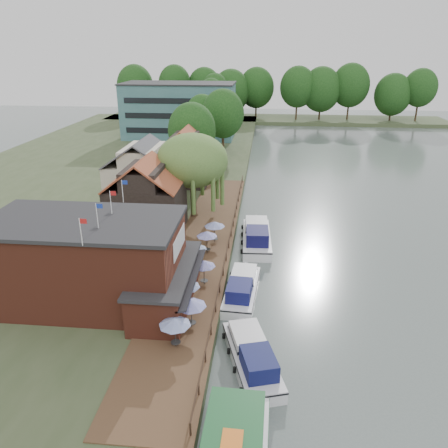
{
  "coord_description": "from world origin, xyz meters",
  "views": [
    {
      "loc": [
        -1.75,
        -31.46,
        20.82
      ],
      "look_at": [
        -6.0,
        12.0,
        3.0
      ],
      "focal_mm": 35.0,
      "sensor_mm": 36.0,
      "label": 1
    }
  ],
  "objects_px": {
    "pub": "(110,262)",
    "cottage_a": "(146,196)",
    "cottage_b": "(144,172)",
    "willow": "(193,176)",
    "hotel_block": "(179,110)",
    "umbrella_4": "(197,255)",
    "swan": "(225,405)",
    "umbrella_5": "(207,242)",
    "cottage_c": "(185,157)",
    "cruiser_0": "(252,352)",
    "umbrella_0": "(175,332)",
    "cruiser_2": "(257,234)",
    "umbrella_6": "(215,232)",
    "cruiser_1": "(242,285)",
    "umbrella_1": "(191,313)",
    "umbrella_2": "(187,294)",
    "umbrella_3": "(204,272)"
  },
  "relations": [
    {
      "from": "pub",
      "to": "cottage_a",
      "type": "xyz_separation_m",
      "value": [
        -1.0,
        15.0,
        0.6
      ]
    },
    {
      "from": "cottage_b",
      "to": "willow",
      "type": "distance_m",
      "value": 9.07
    },
    {
      "from": "hotel_block",
      "to": "umbrella_4",
      "type": "bearing_deg",
      "value": -77.73
    },
    {
      "from": "swan",
      "to": "willow",
      "type": "bearing_deg",
      "value": 102.88
    },
    {
      "from": "umbrella_5",
      "to": "cottage_c",
      "type": "bearing_deg",
      "value": 105.16
    },
    {
      "from": "umbrella_4",
      "to": "cruiser_0",
      "type": "xyz_separation_m",
      "value": [
        5.81,
        -12.44,
        -1.17
      ]
    },
    {
      "from": "umbrella_0",
      "to": "cruiser_2",
      "type": "bearing_deg",
      "value": 75.74
    },
    {
      "from": "pub",
      "to": "cruiser_2",
      "type": "distance_m",
      "value": 18.97
    },
    {
      "from": "umbrella_6",
      "to": "cruiser_1",
      "type": "relative_size",
      "value": 0.26
    },
    {
      "from": "umbrella_1",
      "to": "umbrella_4",
      "type": "height_order",
      "value": "same"
    },
    {
      "from": "willow",
      "to": "umbrella_2",
      "type": "xyz_separation_m",
      "value": [
        2.77,
        -20.39,
        -3.93
      ]
    },
    {
      "from": "umbrella_3",
      "to": "cruiser_2",
      "type": "xyz_separation_m",
      "value": [
        4.37,
        11.4,
        -0.99
      ]
    },
    {
      "from": "umbrella_6",
      "to": "cruiser_0",
      "type": "height_order",
      "value": "umbrella_6"
    },
    {
      "from": "umbrella_2",
      "to": "cruiser_0",
      "type": "relative_size",
      "value": 0.25
    },
    {
      "from": "umbrella_3",
      "to": "cruiser_0",
      "type": "relative_size",
      "value": 0.25
    },
    {
      "from": "hotel_block",
      "to": "cruiser_1",
      "type": "xyz_separation_m",
      "value": [
        18.53,
        -67.65,
        -6.04
      ]
    },
    {
      "from": "cottage_b",
      "to": "umbrella_5",
      "type": "bearing_deg",
      "value": -55.29
    },
    {
      "from": "willow",
      "to": "cruiser_2",
      "type": "distance_m",
      "value": 10.83
    },
    {
      "from": "umbrella_4",
      "to": "cruiser_0",
      "type": "height_order",
      "value": "umbrella_4"
    },
    {
      "from": "cottage_c",
      "to": "umbrella_3",
      "type": "distance_m",
      "value": 31.69
    },
    {
      "from": "umbrella_5",
      "to": "swan",
      "type": "xyz_separation_m",
      "value": [
        3.74,
        -19.53,
        -2.07
      ]
    },
    {
      "from": "umbrella_0",
      "to": "umbrella_1",
      "type": "distance_m",
      "value": 2.56
    },
    {
      "from": "cottage_c",
      "to": "umbrella_6",
      "type": "xyz_separation_m",
      "value": [
        7.04,
        -21.57,
        -2.96
      ]
    },
    {
      "from": "umbrella_6",
      "to": "cottage_a",
      "type": "bearing_deg",
      "value": 162.25
    },
    {
      "from": "cottage_c",
      "to": "umbrella_5",
      "type": "xyz_separation_m",
      "value": [
        6.57,
        -24.26,
        -2.96
      ]
    },
    {
      "from": "umbrella_3",
      "to": "umbrella_5",
      "type": "bearing_deg",
      "value": 95.32
    },
    {
      "from": "cruiser_0",
      "to": "umbrella_1",
      "type": "bearing_deg",
      "value": 134.25
    },
    {
      "from": "cottage_c",
      "to": "umbrella_5",
      "type": "distance_m",
      "value": 25.31
    },
    {
      "from": "cruiser_0",
      "to": "swan",
      "type": "height_order",
      "value": "cruiser_0"
    },
    {
      "from": "umbrella_2",
      "to": "cruiser_0",
      "type": "bearing_deg",
      "value": -44.1
    },
    {
      "from": "umbrella_5",
      "to": "cottage_b",
      "type": "bearing_deg",
      "value": 124.71
    },
    {
      "from": "willow",
      "to": "cruiser_2",
      "type": "bearing_deg",
      "value": -33.5
    },
    {
      "from": "cruiser_1",
      "to": "pub",
      "type": "bearing_deg",
      "value": -158.45
    },
    {
      "from": "umbrella_1",
      "to": "umbrella_3",
      "type": "distance_m",
      "value": 6.39
    },
    {
      "from": "swan",
      "to": "cottage_c",
      "type": "bearing_deg",
      "value": 103.25
    },
    {
      "from": "pub",
      "to": "cruiser_1",
      "type": "distance_m",
      "value": 11.61
    },
    {
      "from": "pub",
      "to": "umbrella_5",
      "type": "relative_size",
      "value": 8.42
    },
    {
      "from": "umbrella_2",
      "to": "umbrella_3",
      "type": "bearing_deg",
      "value": 76.12
    },
    {
      "from": "hotel_block",
      "to": "umbrella_4",
      "type": "height_order",
      "value": "hotel_block"
    },
    {
      "from": "umbrella_2",
      "to": "umbrella_5",
      "type": "distance_m",
      "value": 10.13
    },
    {
      "from": "umbrella_4",
      "to": "cottage_a",
      "type": "bearing_deg",
      "value": 130.06
    },
    {
      "from": "umbrella_4",
      "to": "cruiser_1",
      "type": "bearing_deg",
      "value": -36.33
    },
    {
      "from": "umbrella_4",
      "to": "cruiser_2",
      "type": "bearing_deg",
      "value": 55.11
    },
    {
      "from": "pub",
      "to": "cruiser_2",
      "type": "xyz_separation_m",
      "value": [
        11.54,
        14.68,
        -3.35
      ]
    },
    {
      "from": "hotel_block",
      "to": "cottage_b",
      "type": "xyz_separation_m",
      "value": [
        4.0,
        -46.0,
        -1.9
      ]
    },
    {
      "from": "umbrella_0",
      "to": "umbrella_6",
      "type": "relative_size",
      "value": 1.0
    },
    {
      "from": "umbrella_1",
      "to": "umbrella_3",
      "type": "bearing_deg",
      "value": 89.46
    },
    {
      "from": "umbrella_3",
      "to": "cottage_a",
      "type": "bearing_deg",
      "value": 124.87
    },
    {
      "from": "pub",
      "to": "cruiser_1",
      "type": "bearing_deg",
      "value": 17.64
    },
    {
      "from": "cottage_a",
      "to": "umbrella_1",
      "type": "distance_m",
      "value": 20.08
    }
  ]
}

